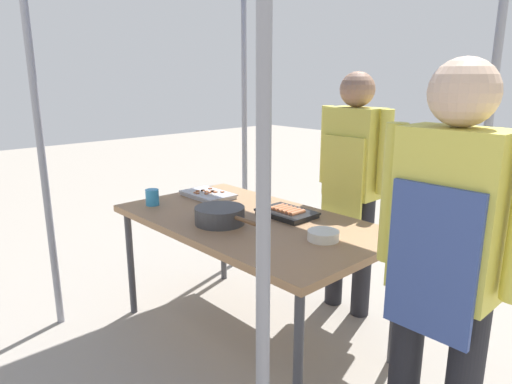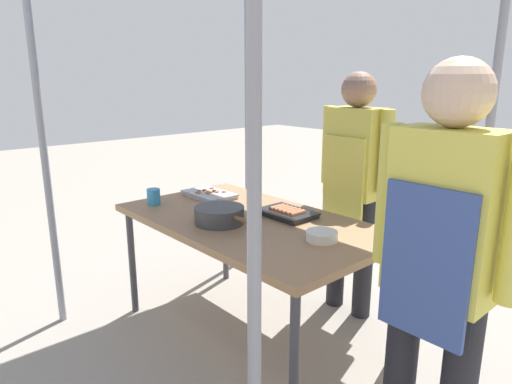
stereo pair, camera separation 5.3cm
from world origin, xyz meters
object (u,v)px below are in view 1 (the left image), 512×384
object	(u,v)px
tray_meat_skewers	(208,195)
stall_table	(250,227)
condiment_bowl	(323,235)
customer_nearby	(445,256)
drink_cup_near_edge	(152,197)
vendor_woman	(352,176)
tray_grilled_sausages	(287,213)
cooking_wok	(220,215)

from	to	relation	value
tray_meat_skewers	stall_table	bearing A→B (deg)	-11.89
tray_meat_skewers	condiment_bowl	distance (m)	1.07
condiment_bowl	customer_nearby	size ratio (longest dim) A/B	0.10
stall_table	drink_cup_near_edge	xyz separation A→B (m)	(-0.63, -0.26, 0.10)
vendor_woman	customer_nearby	size ratio (longest dim) A/B	0.98
tray_grilled_sausages	cooking_wok	size ratio (longest dim) A/B	0.75
tray_grilled_sausages	customer_nearby	xyz separation A→B (m)	(1.13, -0.41, 0.18)
tray_meat_skewers	cooking_wok	size ratio (longest dim) A/B	0.82
stall_table	cooking_wok	world-z (taller)	cooking_wok
condiment_bowl	customer_nearby	bearing A→B (deg)	-18.73
vendor_woman	tray_grilled_sausages	bearing A→B (deg)	80.08
condiment_bowl	cooking_wok	bearing A→B (deg)	-159.10
tray_meat_skewers	cooking_wok	distance (m)	0.59
tray_meat_skewers	vendor_woman	distance (m)	0.97
cooking_wok	condiment_bowl	bearing A→B (deg)	20.90
stall_table	tray_grilled_sausages	distance (m)	0.24
drink_cup_near_edge	vendor_woman	xyz separation A→B (m)	(0.83, 0.97, 0.13)
drink_cup_near_edge	customer_nearby	xyz separation A→B (m)	(1.87, 0.05, 0.15)
condiment_bowl	vendor_woman	size ratio (longest dim) A/B	0.10
tray_grilled_sausages	tray_meat_skewers	size ratio (longest dim) A/B	0.91
drink_cup_near_edge	vendor_woman	world-z (taller)	vendor_woman
tray_grilled_sausages	tray_meat_skewers	distance (m)	0.67
tray_grilled_sausages	stall_table	bearing A→B (deg)	-119.08
stall_table	vendor_woman	size ratio (longest dim) A/B	1.01
tray_grilled_sausages	vendor_woman	xyz separation A→B (m)	(0.09, 0.51, 0.16)
stall_table	drink_cup_near_edge	size ratio (longest dim) A/B	15.63
condiment_bowl	customer_nearby	world-z (taller)	customer_nearby
tray_meat_skewers	vendor_woman	world-z (taller)	vendor_woman
cooking_wok	tray_meat_skewers	bearing A→B (deg)	149.71
stall_table	customer_nearby	size ratio (longest dim) A/B	1.00
tray_grilled_sausages	tray_meat_skewers	bearing A→B (deg)	-173.14
customer_nearby	stall_table	bearing A→B (deg)	170.29
vendor_woman	customer_nearby	bearing A→B (deg)	138.51
vendor_woman	condiment_bowl	bearing A→B (deg)	115.11
vendor_woman	stall_table	bearing A→B (deg)	74.31
customer_nearby	cooking_wok	bearing A→B (deg)	178.60
stall_table	cooking_wok	distance (m)	0.21
tray_grilled_sausages	cooking_wok	xyz separation A→B (m)	(-0.16, -0.38, 0.03)
tray_meat_skewers	vendor_woman	size ratio (longest dim) A/B	0.23
stall_table	vendor_woman	world-z (taller)	vendor_woman
stall_table	tray_meat_skewers	size ratio (longest dim) A/B	4.43
stall_table	drink_cup_near_edge	world-z (taller)	drink_cup_near_edge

